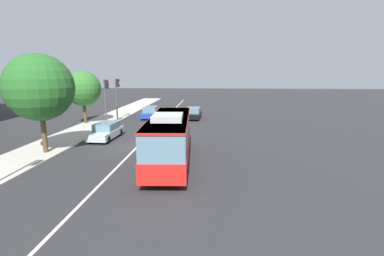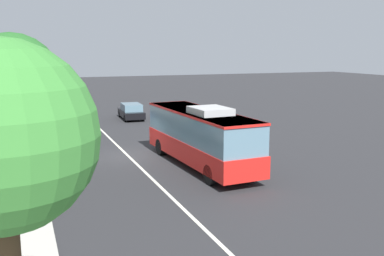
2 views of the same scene
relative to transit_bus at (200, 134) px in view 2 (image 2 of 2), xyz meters
name	(u,v)px [view 2 (image 2 of 2)]	position (x,y,z in m)	size (l,w,h in m)	color
ground_plane	(128,156)	(3.88, 3.25, -1.81)	(160.00, 160.00, 0.00)	#28282B
sidewalk_kerb	(3,165)	(3.88, 10.36, -1.74)	(80.00, 3.92, 0.14)	#B2ADA3
lane_centre_line	(128,156)	(3.88, 3.25, -1.80)	(76.00, 0.16, 0.01)	silver
transit_bus	(200,134)	(0.00, 0.00, 0.00)	(10.13, 3.08, 3.46)	red
sedan_silver	(64,141)	(6.39, 6.78, -1.09)	(4.57, 1.97, 1.46)	#B7BABF
sedan_black	(131,111)	(18.05, -0.41, -1.09)	(4.58, 2.02, 1.46)	black
sedan_blue	(69,114)	(18.30, 5.27, -1.09)	(4.53, 1.88, 1.46)	#1E3899
traffic_light_near_corner	(37,129)	(-5.30, 8.70, 1.75)	(0.34, 0.62, 5.20)	#47474C
traffic_light_mid_block	(26,86)	(15.73, 8.73, 1.75)	(0.33, 0.62, 5.20)	#47474C
traffic_light_far_corner	(26,89)	(12.28, 8.81, 1.75)	(0.32, 0.62, 5.20)	#47474C
street_tree_kerbside_left	(0,141)	(-15.21, 9.53, 3.32)	(2.99, 2.99, 6.68)	#4C3823
street_tree_kerbside_right	(12,81)	(1.39, 9.52, 3.09)	(4.79, 4.79, 7.31)	#4C3823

